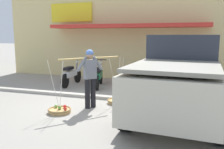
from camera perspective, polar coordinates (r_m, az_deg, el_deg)
ground_plane at (r=7.53m, az=-4.71°, el=-6.93°), size 90.00×90.00×0.00m
sidewalk_curb at (r=8.15m, az=-2.81°, el=-5.30°), size 20.00×0.24×0.10m
fruit_vendor at (r=6.96m, az=-5.19°, el=-0.01°), size 1.27×1.41×1.70m
fruit_basket_left_side at (r=7.58m, az=1.29°, el=-6.20°), size 0.64×0.64×1.45m
fruit_basket_right_side at (r=6.83m, az=-12.18°, el=-8.13°), size 0.64×0.64×1.45m
motorcycle_nearest_shop at (r=10.31m, az=-9.54°, el=-0.05°), size 0.54×1.82×1.09m
motorcycle_second_in_row at (r=9.85m, az=-3.05°, el=-0.36°), size 0.64×1.78×1.09m
parked_truck at (r=6.62m, az=15.78°, el=-0.34°), size 2.38×4.81×2.10m
storefront_building at (r=13.95m, az=6.45°, el=9.21°), size 13.00×6.00×4.20m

